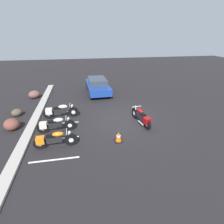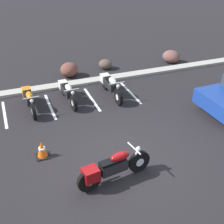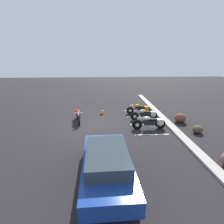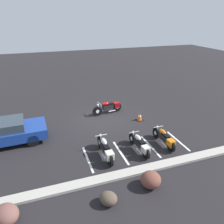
# 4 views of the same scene
# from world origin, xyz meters

# --- Properties ---
(ground) EXTENTS (60.00, 60.00, 0.00)m
(ground) POSITION_xyz_m (0.00, 0.00, 0.00)
(ground) COLOR black
(motorcycle_maroon_featured) EXTENTS (2.18, 0.72, 0.86)m
(motorcycle_maroon_featured) POSITION_xyz_m (-0.54, -0.76, 0.46)
(motorcycle_maroon_featured) COLOR black
(motorcycle_maroon_featured) RESTS_ON ground
(parked_bike_0) EXTENTS (0.56, 2.01, 0.79)m
(parked_bike_0) POSITION_xyz_m (-2.00, 4.08, 0.42)
(parked_bike_0) COLOR black
(parked_bike_0) RESTS_ON ground
(parked_bike_1) EXTENTS (0.57, 2.02, 0.80)m
(parked_bike_1) POSITION_xyz_m (-0.52, 4.18, 0.42)
(parked_bike_1) COLOR black
(parked_bike_1) RESTS_ON ground
(parked_bike_2) EXTENTS (0.61, 2.18, 0.86)m
(parked_bike_2) POSITION_xyz_m (1.24, 4.08, 0.46)
(parked_bike_2) COLOR black
(parked_bike_2) RESTS_ON ground
(car_blue) EXTENTS (4.35, 1.93, 1.29)m
(car_blue) POSITION_xyz_m (5.95, 1.12, 0.68)
(car_blue) COLOR black
(car_blue) RESTS_ON ground
(concrete_curb) EXTENTS (18.00, 0.50, 0.12)m
(concrete_curb) POSITION_xyz_m (0.00, 5.57, 0.06)
(concrete_curb) COLOR #A8A399
(concrete_curb) RESTS_ON ground
(landscape_rock_0) EXTENTS (0.89, 0.89, 0.48)m
(landscape_rock_0) POSITION_xyz_m (2.01, 6.82, 0.24)
(landscape_rock_0) COLOR brown
(landscape_rock_0) RESTS_ON ground
(landscape_rock_1) EXTENTS (1.15, 1.19, 0.65)m
(landscape_rock_1) POSITION_xyz_m (5.44, 6.44, 0.32)
(landscape_rock_1) COLOR brown
(landscape_rock_1) RESTS_ON ground
(landscape_rock_2) EXTENTS (1.15, 1.15, 0.67)m
(landscape_rock_2) POSITION_xyz_m (0.14, 6.54, 0.33)
(landscape_rock_2) COLOR brown
(landscape_rock_2) RESTS_ON ground
(traffic_cone) EXTENTS (0.40, 0.40, 0.53)m
(traffic_cone) POSITION_xyz_m (-2.08, 0.97, 0.25)
(traffic_cone) COLOR black
(traffic_cone) RESTS_ON ground
(stall_line_0) EXTENTS (0.10, 2.10, 0.00)m
(stall_line_0) POSITION_xyz_m (-2.96, 3.97, 0.00)
(stall_line_0) COLOR white
(stall_line_0) RESTS_ON ground
(stall_line_1) EXTENTS (0.10, 2.10, 0.00)m
(stall_line_1) POSITION_xyz_m (-1.27, 3.97, 0.00)
(stall_line_1) COLOR white
(stall_line_1) RESTS_ON ground
(stall_line_2) EXTENTS (0.10, 2.10, 0.00)m
(stall_line_2) POSITION_xyz_m (0.42, 3.97, 0.00)
(stall_line_2) COLOR white
(stall_line_2) RESTS_ON ground
(stall_line_3) EXTENTS (0.10, 2.10, 0.00)m
(stall_line_3) POSITION_xyz_m (2.11, 3.97, 0.00)
(stall_line_3) COLOR white
(stall_line_3) RESTS_ON ground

